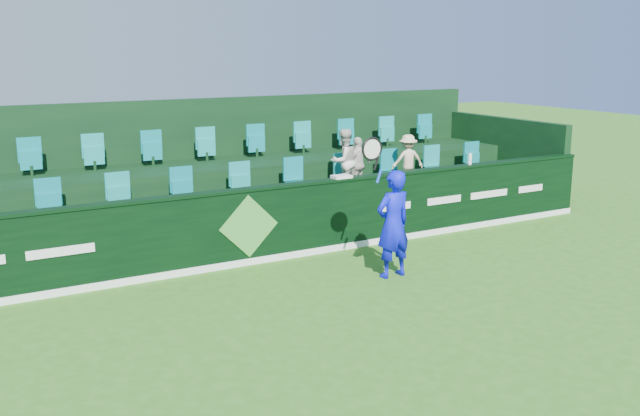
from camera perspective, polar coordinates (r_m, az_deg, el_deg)
ground at (r=9.31m, az=4.41°, el=-10.83°), size 60.00×60.00×0.00m
sponsor_hoarding at (r=12.42m, az=-5.91°, el=-1.47°), size 16.00×0.25×1.35m
stand_tier_front at (r=13.48m, az=-7.80°, el=-1.59°), size 16.00×2.00×0.80m
stand_tier_back at (r=15.16m, az=-10.54°, el=0.90°), size 16.00×1.80×1.30m
stand_rear at (r=15.47m, az=-11.18°, el=3.24°), size 16.00×4.10×2.60m
seat_row_front at (r=13.69m, az=-8.52°, el=1.61°), size 13.50×0.50×0.60m
seat_row_back at (r=15.27m, az=-11.06°, el=4.59°), size 13.50×0.50×0.60m
tennis_player at (r=11.68m, az=5.85°, el=-1.22°), size 1.09×0.47×2.42m
spectator_left at (r=14.46m, az=1.92°, el=3.77°), size 0.70×0.59×1.30m
spectator_middle at (r=14.66m, az=3.07°, el=3.53°), size 0.71×0.43×1.12m
spectator_right at (r=15.37m, az=7.03°, el=3.83°), size 0.79×0.57×1.09m
towel at (r=13.15m, az=1.74°, el=2.52°), size 0.36×0.23×0.05m
drinks_bottle at (r=14.97m, az=11.91°, el=3.86°), size 0.07×0.07×0.23m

